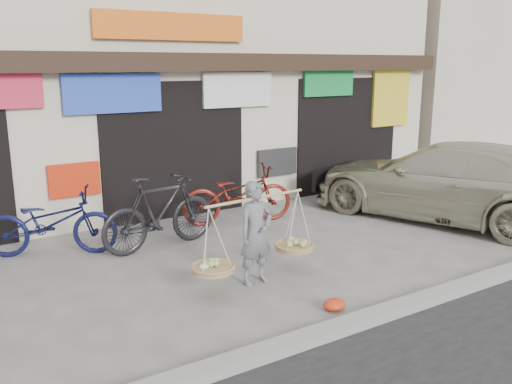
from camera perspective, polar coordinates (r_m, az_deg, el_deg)
ground at (r=8.21m, az=1.91°, el=-8.24°), size 70.00×70.00×0.00m
kerb at (r=6.77m, az=11.70°, el=-12.87°), size 70.00×0.25×0.12m
shophouse_block at (r=13.44m, az=-14.07°, el=14.79°), size 14.00×6.32×7.00m
neighbor_east at (r=22.23m, az=21.51°, el=12.91°), size 12.00×7.00×6.40m
street_vendor at (r=7.53m, az=-0.01°, el=-4.84°), size 1.99×0.69×1.47m
bike_0 at (r=9.28m, az=-20.81°, el=-3.01°), size 2.19×1.50×1.09m
bike_1 at (r=9.11m, az=-10.09°, el=-2.10°), size 2.13×0.83×1.25m
bike_2 at (r=10.43m, az=-1.97°, el=-0.26°), size 2.28×1.27×1.14m
suv at (r=11.33m, az=19.27°, el=1.14°), size 3.80×5.73×1.54m
red_bag at (r=7.02m, az=8.25°, el=-11.65°), size 0.31×0.25×0.14m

